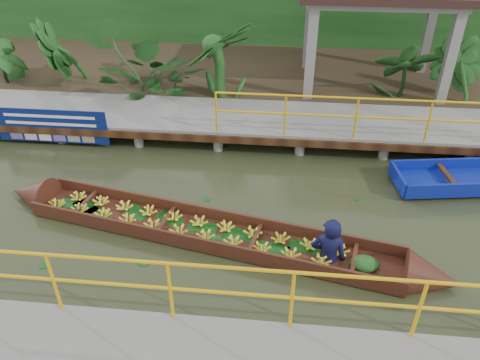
# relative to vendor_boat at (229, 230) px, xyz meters

# --- Properties ---
(ground) EXTENTS (80.00, 80.00, 0.00)m
(ground) POSITION_rel_vendor_boat_xyz_m (0.32, 0.68, -0.26)
(ground) COLOR #2B2F17
(ground) RESTS_ON ground
(land_strip) EXTENTS (30.00, 8.00, 0.45)m
(land_strip) POSITION_rel_vendor_boat_xyz_m (0.32, 8.18, -0.04)
(land_strip) COLOR #322719
(land_strip) RESTS_ON ground
(far_dock) EXTENTS (16.00, 2.06, 1.66)m
(far_dock) POSITION_rel_vendor_boat_xyz_m (0.34, 4.10, 0.22)
(far_dock) COLOR slate
(far_dock) RESTS_ON ground
(pavilion) EXTENTS (4.40, 3.00, 3.00)m
(pavilion) POSITION_rel_vendor_boat_xyz_m (3.32, 6.98, 2.56)
(pavilion) COLOR slate
(pavilion) RESTS_ON ground
(vendor_boat) EXTENTS (8.83, 2.68, 2.12)m
(vendor_boat) POSITION_rel_vendor_boat_xyz_m (0.00, 0.00, 0.00)
(vendor_boat) COLOR #33190E
(vendor_boat) RESTS_ON ground
(blue_banner) EXTENTS (2.82, 0.04, 0.88)m
(blue_banner) POSITION_rel_vendor_boat_xyz_m (-4.76, 3.16, 0.30)
(blue_banner) COLOR navy
(blue_banner) RESTS_ON ground
(tropical_plants) EXTENTS (14.41, 1.41, 1.76)m
(tropical_plants) POSITION_rel_vendor_boat_xyz_m (-1.14, 5.98, 1.07)
(tropical_plants) COLOR #173E14
(tropical_plants) RESTS_ON ground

